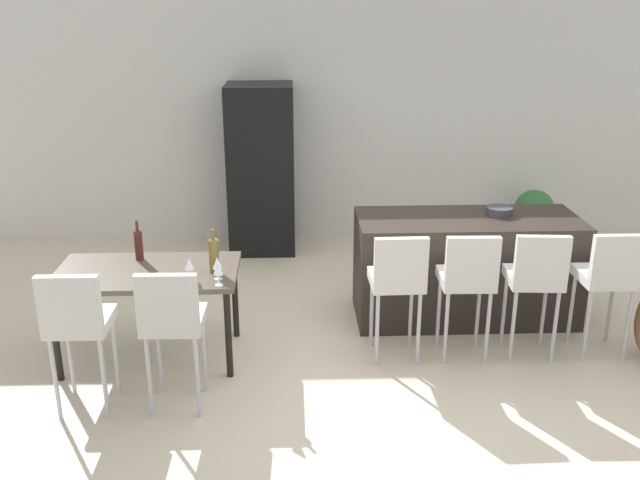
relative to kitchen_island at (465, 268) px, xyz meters
The scene contains 18 objects.
ground_plane 1.12m from the kitchen_island, 133.18° to the right, with size 10.00×10.00×0.00m, color beige.
back_wall 2.59m from the kitchen_island, 106.94° to the left, with size 10.00×0.12×2.90m, color beige.
kitchen_island is the anchor object (origin of this frame).
bar_chair_left 1.08m from the kitchen_island, 133.28° to the right, with size 0.41×0.41×1.05m.
bar_chair_middle 0.82m from the kitchen_island, 103.49° to the right, with size 0.41×0.41×1.05m.
bar_chair_right 0.87m from the kitchen_island, 65.86° to the right, with size 0.43×0.43×1.05m.
bar_chair_far 1.21m from the kitchen_island, 40.00° to the right, with size 0.40×0.40×1.05m.
dining_table 2.72m from the kitchen_island, 166.13° to the right, with size 1.38×0.78×0.74m.
dining_chair_near 3.27m from the kitchen_island, 154.55° to the right, with size 0.40×0.40×1.05m.
dining_chair_far 2.72m from the kitchen_island, 148.90° to the right, with size 0.41×0.41×1.05m.
wine_bottle_middle 2.79m from the kitchen_island, behind, with size 0.07×0.07×0.32m.
wine_bottle_inner 2.26m from the kitchen_island, 161.45° to the right, with size 0.08×0.08×0.34m.
wine_glass_left 2.30m from the kitchen_island, 154.78° to the right, with size 0.07×0.07×0.17m.
wine_glass_right 2.46m from the kitchen_island, 159.33° to the right, with size 0.07×0.07×0.17m.
wine_glass_far 2.27m from the kitchen_island, 157.67° to the right, with size 0.07×0.07×0.17m.
refrigerator 2.66m from the kitchen_island, 134.97° to the left, with size 0.72×0.68×1.84m, color black.
fruit_bowl 0.57m from the kitchen_island, 14.56° to the left, with size 0.23×0.23×0.07m, color #333338.
potted_plant 2.22m from the kitchen_island, 56.05° to the left, with size 0.45×0.45×0.64m.
Camera 1 is at (-0.81, -4.82, 2.70)m, focal length 38.66 mm.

